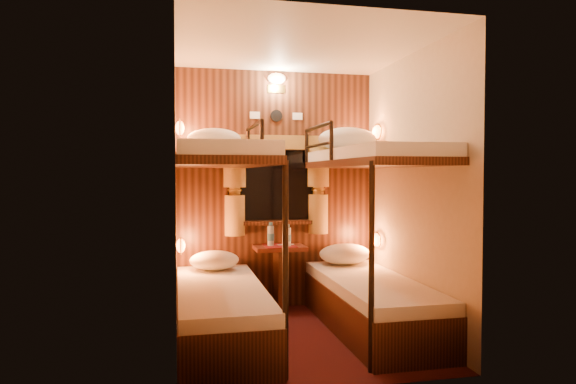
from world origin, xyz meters
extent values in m
plane|color=#390F0F|center=(0.00, 0.00, 0.00)|extent=(2.10, 2.10, 0.00)
plane|color=silver|center=(0.00, 0.00, 2.40)|extent=(2.10, 2.10, 0.00)
plane|color=#C6B293|center=(0.00, 1.05, 1.20)|extent=(2.40, 0.00, 2.40)
plane|color=#C6B293|center=(0.00, -1.05, 1.20)|extent=(2.40, 0.00, 2.40)
plane|color=#C6B293|center=(-1.00, 0.00, 1.20)|extent=(0.00, 2.40, 2.40)
plane|color=#C6B293|center=(1.00, 0.00, 1.20)|extent=(0.00, 2.40, 2.40)
cube|color=black|center=(0.00, 1.04, 1.20)|extent=(2.00, 0.03, 2.40)
cube|color=black|center=(-0.65, 0.07, 0.17)|extent=(0.70, 1.90, 0.35)
cube|color=white|center=(-0.65, 0.07, 0.40)|extent=(0.68, 1.88, 0.10)
cube|color=black|center=(-0.65, 0.07, 1.45)|extent=(0.70, 1.90, 0.06)
cube|color=white|center=(-0.65, 0.07, 1.53)|extent=(0.68, 1.88, 0.10)
cylinder|color=black|center=(-0.30, -0.83, 0.72)|extent=(0.04, 0.04, 1.45)
cylinder|color=black|center=(-0.30, 0.95, 1.64)|extent=(0.04, 0.04, 0.32)
cylinder|color=black|center=(-0.30, 0.10, 1.64)|extent=(0.04, 0.04, 0.32)
cylinder|color=black|center=(-0.30, 0.53, 1.80)|extent=(0.04, 0.85, 0.04)
cylinder|color=black|center=(-0.30, 0.53, 1.63)|extent=(0.03, 0.85, 0.03)
cube|color=black|center=(0.65, 0.07, 0.17)|extent=(0.70, 1.90, 0.35)
cube|color=white|center=(0.65, 0.07, 0.40)|extent=(0.68, 1.88, 0.10)
cube|color=black|center=(0.65, 0.07, 1.45)|extent=(0.70, 1.90, 0.06)
cube|color=white|center=(0.65, 0.07, 1.53)|extent=(0.68, 1.88, 0.10)
cylinder|color=black|center=(0.30, -0.83, 0.72)|extent=(0.04, 0.04, 1.45)
cylinder|color=black|center=(0.30, 0.95, 1.64)|extent=(0.04, 0.04, 0.32)
cylinder|color=black|center=(0.30, 0.10, 1.64)|extent=(0.04, 0.04, 0.32)
cylinder|color=black|center=(0.30, 0.53, 1.80)|extent=(0.04, 0.85, 0.04)
cylinder|color=black|center=(0.30, 0.53, 1.63)|extent=(0.03, 0.85, 0.03)
cube|color=black|center=(0.00, 1.02, 1.25)|extent=(0.98, 0.02, 0.78)
cube|color=black|center=(0.00, 1.01, 1.25)|extent=(0.90, 0.01, 0.70)
cube|color=black|center=(0.00, 0.97, 0.87)|extent=(1.00, 0.12, 0.04)
cube|color=olive|center=(0.00, 0.98, 1.68)|extent=(1.10, 0.06, 0.14)
cylinder|color=olive|center=(-0.43, 0.97, 1.43)|extent=(0.22, 0.22, 0.40)
cylinder|color=olive|center=(-0.43, 0.97, 1.20)|extent=(0.11, 0.11, 0.12)
cylinder|color=olive|center=(-0.43, 0.97, 0.95)|extent=(0.20, 0.20, 0.40)
torus|color=#AF8833|center=(-0.43, 0.97, 1.20)|extent=(0.14, 0.14, 0.02)
cylinder|color=olive|center=(0.43, 0.97, 1.43)|extent=(0.22, 0.22, 0.40)
cylinder|color=olive|center=(0.43, 0.97, 1.20)|extent=(0.11, 0.11, 0.12)
cylinder|color=olive|center=(0.43, 0.97, 0.95)|extent=(0.20, 0.20, 0.40)
torus|color=#AF8833|center=(0.43, 0.97, 1.20)|extent=(0.14, 0.14, 0.02)
cylinder|color=black|center=(0.00, 1.02, 1.95)|extent=(0.12, 0.02, 0.12)
cube|color=silver|center=(-0.22, 1.02, 1.95)|extent=(0.10, 0.01, 0.07)
cube|color=silver|center=(0.22, 1.02, 1.95)|extent=(0.10, 0.01, 0.07)
cube|color=#AF8833|center=(0.00, 1.02, 2.22)|extent=(0.18, 0.01, 0.08)
ellipsoid|color=#FFCC8C|center=(0.00, 1.00, 2.32)|extent=(0.18, 0.09, 0.11)
ellipsoid|color=orange|center=(-0.96, 0.70, 0.70)|extent=(0.08, 0.20, 0.13)
torus|color=#AF8833|center=(-0.96, 0.70, 0.70)|extent=(0.02, 0.17, 0.17)
ellipsoid|color=orange|center=(-0.96, 0.70, 1.78)|extent=(0.08, 0.20, 0.13)
torus|color=#AF8833|center=(-0.96, 0.70, 1.78)|extent=(0.02, 0.17, 0.17)
ellipsoid|color=orange|center=(0.96, 0.70, 0.70)|extent=(0.08, 0.20, 0.13)
torus|color=#AF8833|center=(0.96, 0.70, 0.70)|extent=(0.02, 0.17, 0.17)
ellipsoid|color=orange|center=(0.96, 0.70, 1.78)|extent=(0.08, 0.20, 0.13)
torus|color=#AF8833|center=(0.96, 0.70, 1.78)|extent=(0.02, 0.17, 0.17)
cube|color=#5A2014|center=(0.00, 0.85, 0.63)|extent=(0.50, 0.34, 0.04)
cube|color=black|center=(0.00, 0.85, 0.30)|extent=(0.08, 0.30, 0.61)
cube|color=maroon|center=(0.00, 0.85, 0.65)|extent=(0.30, 0.34, 0.01)
cylinder|color=#99BFE5|center=(-0.09, 0.85, 0.75)|extent=(0.06, 0.06, 0.20)
cylinder|color=teal|center=(-0.09, 0.85, 0.74)|extent=(0.07, 0.07, 0.07)
cylinder|color=teal|center=(-0.09, 0.85, 0.87)|extent=(0.04, 0.04, 0.03)
cylinder|color=#99BFE5|center=(0.07, 0.79, 0.74)|extent=(0.06, 0.06, 0.18)
cylinder|color=teal|center=(0.07, 0.79, 0.73)|extent=(0.06, 0.06, 0.06)
cylinder|color=teal|center=(0.07, 0.79, 0.85)|extent=(0.03, 0.03, 0.03)
cube|color=silver|center=(0.11, 0.89, 0.65)|extent=(0.10, 0.07, 0.01)
cube|color=silver|center=(0.03, 0.89, 0.65)|extent=(0.10, 0.09, 0.01)
ellipsoid|color=silver|center=(-0.65, 0.74, 0.55)|extent=(0.46, 0.33, 0.18)
ellipsoid|color=silver|center=(0.65, 0.77, 0.56)|extent=(0.52, 0.37, 0.20)
ellipsoid|color=silver|center=(-0.65, 0.67, 1.68)|extent=(0.50, 0.35, 0.19)
ellipsoid|color=silver|center=(0.65, 0.71, 1.70)|extent=(0.58, 0.42, 0.23)
camera|label=1|loc=(-1.00, -4.10, 1.36)|focal=32.00mm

